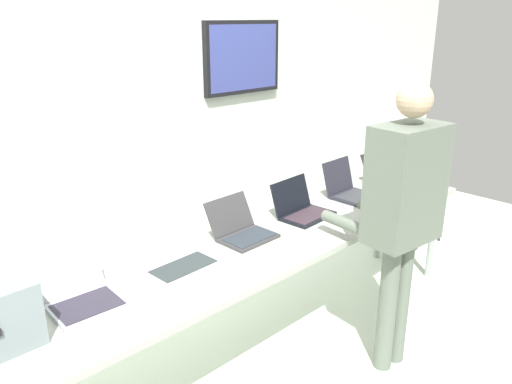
% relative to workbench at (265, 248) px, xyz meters
% --- Properties ---
extents(ground, '(8.00, 8.00, 0.04)m').
position_rel_workbench_xyz_m(ground, '(0.00, 0.00, -0.76)').
color(ground, silver).
extents(back_wall, '(8.00, 0.11, 2.54)m').
position_rel_workbench_xyz_m(back_wall, '(0.02, 1.13, 0.55)').
color(back_wall, silver).
rests_on(back_wall, ground).
extents(workbench, '(3.59, 0.70, 0.78)m').
position_rel_workbench_xyz_m(workbench, '(0.00, 0.00, 0.00)').
color(workbench, '#A6A99D').
rests_on(workbench, ground).
extents(laptop_station_0, '(0.33, 0.40, 0.25)m').
position_rel_workbench_xyz_m(laptop_station_0, '(-1.12, 0.13, 0.10)').
color(laptop_station_0, '#ACB2BA').
rests_on(laptop_station_0, workbench).
extents(laptop_station_1, '(0.38, 0.30, 0.23)m').
position_rel_workbench_xyz_m(laptop_station_1, '(-0.58, 0.11, 0.10)').
color(laptop_station_1, '#B0B1B8').
rests_on(laptop_station_1, workbench).
extents(laptop_station_2, '(0.34, 0.35, 0.22)m').
position_rel_workbench_xyz_m(laptop_station_2, '(-0.06, 0.15, 0.10)').
color(laptop_station_2, '#383839').
rests_on(laptop_station_2, workbench).
extents(laptop_station_3, '(0.38, 0.32, 0.24)m').
position_rel_workbench_xyz_m(laptop_station_3, '(0.47, 0.12, 0.10)').
color(laptop_station_3, black).
rests_on(laptop_station_3, workbench).
extents(laptop_station_4, '(0.33, 0.33, 0.26)m').
position_rel_workbench_xyz_m(laptop_station_4, '(1.03, 0.14, 0.11)').
color(laptop_station_4, '#24242D').
rests_on(laptop_station_4, workbench).
extents(laptop_station_5, '(0.37, 0.35, 0.23)m').
position_rel_workbench_xyz_m(laptop_station_5, '(1.56, 0.13, 0.10)').
color(laptop_station_5, '#262025').
rests_on(laptop_station_5, workbench).
extents(person, '(0.48, 0.62, 1.75)m').
position_rel_workbench_xyz_m(person, '(0.48, -0.62, 0.33)').
color(person, '#5D675A').
rests_on(person, ground).
extents(coffee_mug, '(0.08, 0.08, 0.10)m').
position_rel_workbench_xyz_m(coffee_mug, '(0.89, -0.25, 0.10)').
color(coffee_mug, '#211E30').
rests_on(coffee_mug, workbench).
extents(storage_cart, '(0.56, 0.44, 0.56)m').
position_rel_workbench_xyz_m(storage_cart, '(2.18, 0.22, -0.37)').
color(storage_cart, gray).
rests_on(storage_cart, ground).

